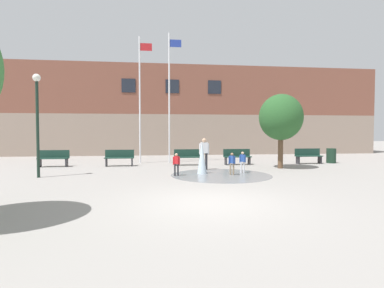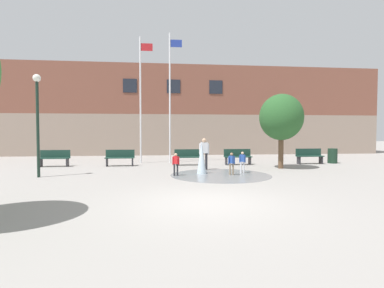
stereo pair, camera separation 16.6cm
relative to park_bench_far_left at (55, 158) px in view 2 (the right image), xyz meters
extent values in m
plane|color=gray|center=(6.94, -9.31, -0.48)|extent=(100.00, 100.00, 0.00)
cube|color=gray|center=(6.94, 10.38, 1.20)|extent=(36.00, 6.00, 3.37)
cube|color=brown|center=(6.94, 10.38, 4.94)|extent=(36.00, 6.00, 4.11)
cube|color=#1E232D|center=(3.44, 7.36, 5.15)|extent=(1.10, 0.06, 1.10)
cube|color=#1E232D|center=(6.94, 7.36, 5.15)|extent=(1.10, 0.06, 1.10)
cube|color=#1E232D|center=(10.44, 7.36, 5.15)|extent=(1.10, 0.06, 1.10)
cylinder|color=gray|center=(8.43, -4.26, -0.48)|extent=(4.43, 4.43, 0.01)
cone|color=silver|center=(7.66, -3.71, 0.26)|extent=(0.44, 0.44, 1.47)
cube|color=#28282D|center=(-0.70, -0.06, -0.26)|extent=(0.06, 0.40, 0.44)
cube|color=#28282D|center=(0.70, -0.06, -0.26)|extent=(0.06, 0.40, 0.44)
cube|color=#19382D|center=(0.00, -0.06, -0.01)|extent=(1.60, 0.44, 0.05)
cube|color=#19382D|center=(0.00, 0.14, 0.22)|extent=(1.60, 0.04, 0.42)
cube|color=#28282D|center=(2.85, -0.18, -0.26)|extent=(0.06, 0.40, 0.44)
cube|color=#28282D|center=(4.25, -0.18, -0.26)|extent=(0.06, 0.40, 0.44)
cube|color=#19382D|center=(3.55, -0.18, -0.01)|extent=(1.60, 0.44, 0.05)
cube|color=#19382D|center=(3.55, 0.02, 0.22)|extent=(1.60, 0.04, 0.42)
cube|color=#28282D|center=(6.72, -0.19, -0.26)|extent=(0.06, 0.40, 0.44)
cube|color=#28282D|center=(8.12, -0.19, -0.26)|extent=(0.06, 0.40, 0.44)
cube|color=#19382D|center=(7.42, -0.19, -0.01)|extent=(1.60, 0.44, 0.05)
cube|color=#19382D|center=(7.42, 0.01, 0.22)|extent=(1.60, 0.04, 0.42)
cube|color=#28282D|center=(9.60, -0.26, -0.26)|extent=(0.06, 0.40, 0.44)
cube|color=#28282D|center=(11.00, -0.26, -0.26)|extent=(0.06, 0.40, 0.44)
cube|color=#19382D|center=(10.30, -0.26, -0.01)|extent=(1.60, 0.44, 0.05)
cube|color=#19382D|center=(10.30, -0.06, 0.22)|extent=(1.60, 0.04, 0.42)
cube|color=#28282D|center=(14.00, -0.25, -0.26)|extent=(0.06, 0.40, 0.44)
cube|color=#28282D|center=(15.40, -0.25, -0.26)|extent=(0.06, 0.40, 0.44)
cube|color=#19382D|center=(14.70, -0.25, -0.01)|extent=(1.60, 0.44, 0.05)
cube|color=#19382D|center=(14.70, -0.05, 0.22)|extent=(1.60, 0.04, 0.42)
cylinder|color=#28282D|center=(6.38, -4.24, -0.22)|extent=(0.07, 0.07, 0.52)
cylinder|color=#28282D|center=(6.52, -4.24, -0.22)|extent=(0.07, 0.07, 0.52)
cube|color=red|center=(6.45, -4.24, 0.21)|extent=(0.24, 0.22, 0.33)
sphere|color=tan|center=(6.45, -4.24, 0.44)|extent=(0.13, 0.13, 0.13)
cylinder|color=red|center=(6.32, -4.24, 0.17)|extent=(0.05, 0.05, 0.34)
cylinder|color=red|center=(6.58, -4.24, 0.17)|extent=(0.05, 0.05, 0.34)
cylinder|color=#89755B|center=(8.85, -4.28, -0.22)|extent=(0.07, 0.07, 0.52)
cylinder|color=#89755B|center=(8.99, -4.28, -0.22)|extent=(0.07, 0.07, 0.52)
cube|color=#284C9E|center=(8.92, -4.28, 0.21)|extent=(0.22, 0.24, 0.33)
sphere|color=#997051|center=(8.92, -4.28, 0.44)|extent=(0.13, 0.13, 0.13)
cylinder|color=#284C9E|center=(8.79, -4.28, 0.17)|extent=(0.05, 0.05, 0.34)
cylinder|color=#284C9E|center=(9.05, -4.28, 0.17)|extent=(0.05, 0.05, 0.34)
cylinder|color=silver|center=(9.52, -3.66, -0.22)|extent=(0.07, 0.07, 0.52)
cylinder|color=silver|center=(9.65, -3.66, -0.22)|extent=(0.07, 0.07, 0.52)
cube|color=#284C9E|center=(9.59, -3.66, 0.21)|extent=(0.24, 0.22, 0.33)
sphere|color=tan|center=(9.59, -3.66, 0.44)|extent=(0.13, 0.13, 0.13)
cylinder|color=#284C9E|center=(9.46, -3.66, 0.17)|extent=(0.05, 0.05, 0.34)
cylinder|color=#284C9E|center=(9.72, -3.66, 0.17)|extent=(0.05, 0.05, 0.34)
cylinder|color=#28282D|center=(7.88, -2.33, -0.06)|extent=(0.12, 0.12, 0.84)
cylinder|color=#28282D|center=(8.10, -2.33, -0.06)|extent=(0.12, 0.12, 0.84)
cube|color=white|center=(7.99, -2.33, 0.63)|extent=(0.36, 0.24, 0.54)
sphere|color=tan|center=(7.99, -2.33, 1.01)|extent=(0.21, 0.21, 0.21)
cylinder|color=white|center=(7.78, -2.33, 0.58)|extent=(0.08, 0.08, 0.55)
cylinder|color=white|center=(8.20, -2.33, 0.58)|extent=(0.08, 0.08, 0.55)
cylinder|color=silver|center=(4.62, 1.36, 3.36)|extent=(0.10, 0.10, 7.68)
cube|color=#B21E23|center=(5.02, 1.36, 6.58)|extent=(0.70, 0.02, 0.45)
cylinder|color=silver|center=(6.41, 1.36, 3.50)|extent=(0.10, 0.10, 7.96)
cube|color=#233893|center=(6.81, 1.36, 6.86)|extent=(0.70, 0.02, 0.45)
cylinder|color=#192D23|center=(0.69, -4.03, 1.51)|extent=(0.12, 0.12, 3.99)
sphere|color=white|center=(0.69, -4.03, 3.67)|extent=(0.32, 0.32, 0.32)
cylinder|color=#193323|center=(16.29, 0.00, -0.03)|extent=(0.56, 0.56, 0.90)
cylinder|color=brown|center=(12.06, -2.20, 0.26)|extent=(0.26, 0.26, 1.48)
ellipsoid|color=#285628|center=(12.06, -2.20, 2.20)|extent=(2.26, 2.26, 2.40)
camera|label=1|loc=(5.55, -17.16, 1.42)|focal=28.00mm
camera|label=2|loc=(5.71, -17.18, 1.42)|focal=28.00mm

